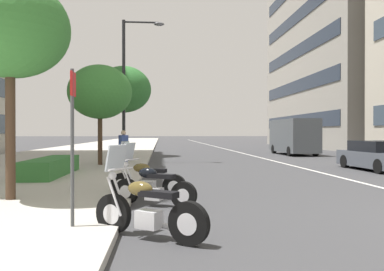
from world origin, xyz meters
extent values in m
cube|color=#B2ADA3|center=(30.00, 12.93, 0.07)|extent=(160.00, 10.89, 0.15)
cube|color=silver|center=(35.00, 0.00, 0.00)|extent=(110.00, 0.16, 0.01)
cylinder|color=black|center=(0.73, 7.58, 0.33)|extent=(0.47, 0.62, 0.67)
cylinder|color=silver|center=(0.73, 7.58, 0.33)|extent=(0.29, 0.35, 0.33)
cylinder|color=black|center=(-0.07, 6.37, 0.33)|extent=(0.47, 0.62, 0.67)
cylinder|color=silver|center=(-0.07, 6.37, 0.33)|extent=(0.29, 0.35, 0.33)
cube|color=silver|center=(0.33, 6.98, 0.32)|extent=(0.43, 0.46, 0.28)
cube|color=black|center=(0.23, 6.83, 0.73)|extent=(0.54, 0.65, 0.10)
ellipsoid|color=brown|center=(0.43, 7.12, 0.79)|extent=(0.45, 0.52, 0.24)
cylinder|color=silver|center=(0.63, 7.56, 0.64)|extent=(0.21, 0.29, 0.64)
cylinder|color=silver|center=(0.75, 7.48, 0.64)|extent=(0.21, 0.29, 0.64)
cylinder|color=silver|center=(0.65, 7.45, 1.09)|extent=(0.52, 0.36, 0.04)
sphere|color=silver|center=(0.75, 7.60, 0.97)|extent=(0.14, 0.14, 0.14)
cube|color=#B2BCC6|center=(0.70, 7.53, 1.27)|extent=(0.43, 0.34, 0.44)
cylinder|color=silver|center=(0.29, 6.67, 0.20)|extent=(0.45, 0.62, 0.16)
cylinder|color=black|center=(3.40, 7.60, 0.30)|extent=(0.38, 0.60, 0.61)
cylinder|color=silver|center=(3.40, 7.60, 0.30)|extent=(0.25, 0.33, 0.30)
cylinder|color=black|center=(2.74, 6.28, 0.30)|extent=(0.38, 0.60, 0.61)
cylinder|color=silver|center=(2.74, 6.28, 0.30)|extent=(0.25, 0.33, 0.30)
cube|color=silver|center=(3.07, 6.94, 0.29)|extent=(0.40, 0.46, 0.28)
cube|color=black|center=(2.99, 6.78, 0.70)|extent=(0.48, 0.67, 0.10)
ellipsoid|color=black|center=(3.15, 7.09, 0.76)|extent=(0.42, 0.52, 0.24)
cylinder|color=silver|center=(3.30, 7.56, 0.61)|extent=(0.18, 0.30, 0.64)
cylinder|color=silver|center=(3.43, 7.50, 0.61)|extent=(0.18, 0.30, 0.64)
cylinder|color=silver|center=(3.33, 7.46, 1.06)|extent=(0.55, 0.30, 0.04)
sphere|color=silver|center=(3.41, 7.62, 0.94)|extent=(0.14, 0.14, 0.14)
cube|color=#B2BCC6|center=(3.37, 7.54, 1.24)|extent=(0.45, 0.30, 0.44)
cylinder|color=silver|center=(3.07, 6.63, 0.18)|extent=(0.39, 0.65, 0.16)
cylinder|color=black|center=(4.52, 7.82, 0.31)|extent=(0.32, 0.63, 0.63)
cylinder|color=silver|center=(4.52, 7.82, 0.31)|extent=(0.23, 0.34, 0.31)
cylinder|color=black|center=(4.03, 6.44, 0.31)|extent=(0.32, 0.63, 0.63)
cylinder|color=silver|center=(4.03, 6.44, 0.31)|extent=(0.23, 0.34, 0.31)
cube|color=silver|center=(4.27, 7.13, 0.30)|extent=(0.37, 0.44, 0.28)
cube|color=black|center=(4.21, 6.96, 0.71)|extent=(0.42, 0.68, 0.10)
ellipsoid|color=brown|center=(4.33, 7.29, 0.77)|extent=(0.38, 0.51, 0.24)
cylinder|color=silver|center=(4.42, 7.77, 0.62)|extent=(0.15, 0.31, 0.64)
cylinder|color=silver|center=(4.55, 7.72, 0.62)|extent=(0.15, 0.31, 0.64)
cylinder|color=silver|center=(4.46, 7.67, 1.07)|extent=(0.58, 0.23, 0.04)
sphere|color=silver|center=(4.52, 7.84, 0.95)|extent=(0.14, 0.14, 0.14)
cube|color=#B2BCC6|center=(4.50, 7.77, 1.25)|extent=(0.46, 0.26, 0.44)
cylinder|color=silver|center=(4.31, 6.82, 0.19)|extent=(0.31, 0.68, 0.16)
cube|color=#4C515B|center=(10.76, -3.02, 0.50)|extent=(4.35, 1.94, 0.70)
cube|color=black|center=(10.79, -3.02, 1.09)|extent=(2.42, 1.76, 0.49)
cylinder|color=black|center=(12.17, -2.15, 0.31)|extent=(0.62, 0.23, 0.62)
cylinder|color=black|center=(12.20, -3.85, 0.31)|extent=(0.62, 0.23, 0.62)
cylinder|color=black|center=(9.32, -2.20, 0.31)|extent=(0.62, 0.23, 0.62)
cube|color=#4C5156|center=(23.24, -3.49, 1.47)|extent=(5.85, 2.14, 2.51)
cube|color=black|center=(20.33, -3.47, 2.03)|extent=(0.05, 1.77, 0.56)
cylinder|color=black|center=(25.23, -2.54, 0.36)|extent=(0.72, 0.26, 0.72)
cylinder|color=black|center=(25.22, -4.45, 0.36)|extent=(0.72, 0.26, 0.72)
cylinder|color=black|center=(21.25, -2.52, 0.36)|extent=(0.72, 0.26, 0.72)
cylinder|color=black|center=(21.24, -4.44, 0.36)|extent=(0.72, 0.26, 0.72)
cylinder|color=#47494C|center=(0.67, 8.24, 1.45)|extent=(0.06, 0.06, 2.60)
cube|color=red|center=(0.67, 8.23, 2.50)|extent=(0.32, 0.02, 0.40)
cylinder|color=#232326|center=(15.77, 8.84, 4.06)|extent=(0.18, 0.18, 7.82)
cylinder|color=#232326|center=(15.77, 7.86, 7.87)|extent=(0.10, 1.96, 0.10)
ellipsoid|color=slate|center=(15.77, 6.89, 7.79)|extent=(0.44, 0.60, 0.20)
cube|color=gold|center=(15.42, 8.84, 4.36)|extent=(0.56, 0.03, 1.10)
cube|color=gold|center=(16.12, 8.84, 4.36)|extent=(0.56, 0.03, 1.10)
cube|color=#337033|center=(8.60, 10.79, 0.46)|extent=(4.38, 1.10, 0.62)
cylinder|color=#473323|center=(3.42, 10.27, 1.63)|extent=(0.22, 0.22, 2.95)
ellipsoid|color=#387A33|center=(3.42, 10.27, 4.12)|extent=(2.71, 2.71, 2.30)
cylinder|color=#473323|center=(13.08, 9.72, 1.34)|extent=(0.22, 0.22, 2.38)
ellipsoid|color=#387A33|center=(13.08, 9.72, 3.68)|extent=(3.07, 3.07, 2.61)
cylinder|color=#473323|center=(22.01, 9.44, 1.75)|extent=(0.22, 0.22, 3.20)
ellipsoid|color=#2D6B2D|center=(22.01, 9.44, 4.81)|extent=(3.92, 3.92, 3.33)
cube|color=#33478C|center=(12.85, 8.58, 0.58)|extent=(0.39, 0.40, 0.85)
cube|color=#33478C|center=(12.85, 8.58, 1.29)|extent=(0.46, 0.47, 0.59)
sphere|color=beige|center=(12.85, 8.58, 1.70)|extent=(0.23, 0.23, 0.23)
cube|color=#232D3D|center=(39.16, -9.44, 3.10)|extent=(22.80, 0.08, 1.50)
cube|color=#232D3D|center=(39.16, -9.44, 7.26)|extent=(22.80, 0.08, 1.50)
cube|color=#232D3D|center=(39.16, -9.44, 11.43)|extent=(22.80, 0.08, 1.50)
cube|color=#232D3D|center=(39.16, -9.44, 15.60)|extent=(22.80, 0.08, 1.50)
camera|label=1|loc=(-5.77, 6.79, 1.69)|focal=35.87mm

